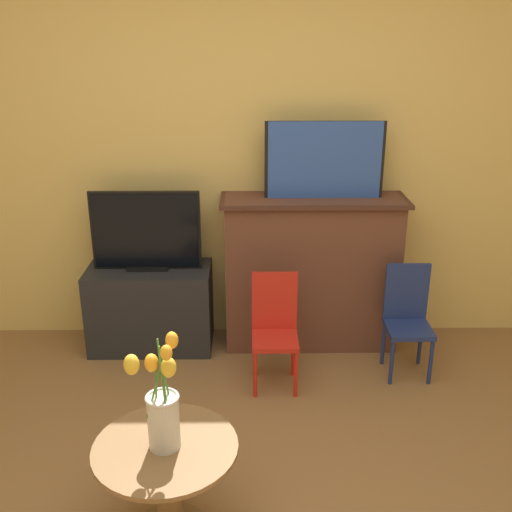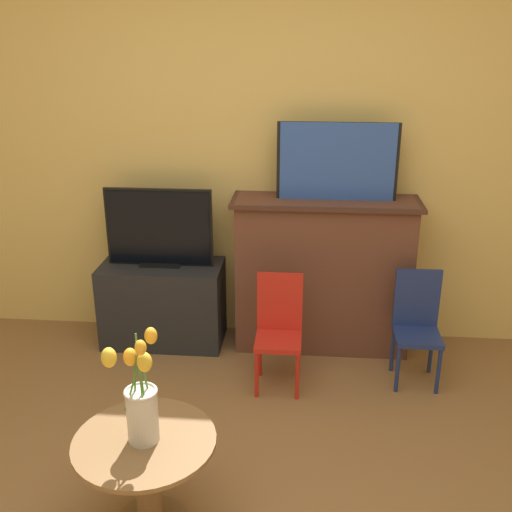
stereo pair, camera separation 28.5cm
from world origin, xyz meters
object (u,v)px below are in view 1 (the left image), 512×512
tv_monitor (146,232)px  chair_red (275,325)px  vase_tulips (162,408)px  painting (324,160)px  chair_blue (407,315)px

tv_monitor → chair_red: tv_monitor is taller
vase_tulips → painting: bearing=64.5°
painting → chair_blue: painting is taller
chair_red → chair_blue: bearing=8.8°
chair_red → vase_tulips: bearing=-112.3°
vase_tulips → tv_monitor: bearing=100.8°
painting → vase_tulips: size_ratio=1.48×
painting → chair_red: painting is taller
tv_monitor → chair_red: size_ratio=1.01×
chair_blue → vase_tulips: bearing=-134.7°
painting → chair_red: size_ratio=1.08×
chair_red → chair_blue: same height
chair_red → chair_blue: 0.82m
tv_monitor → painting: bearing=2.4°
painting → chair_blue: size_ratio=1.08×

